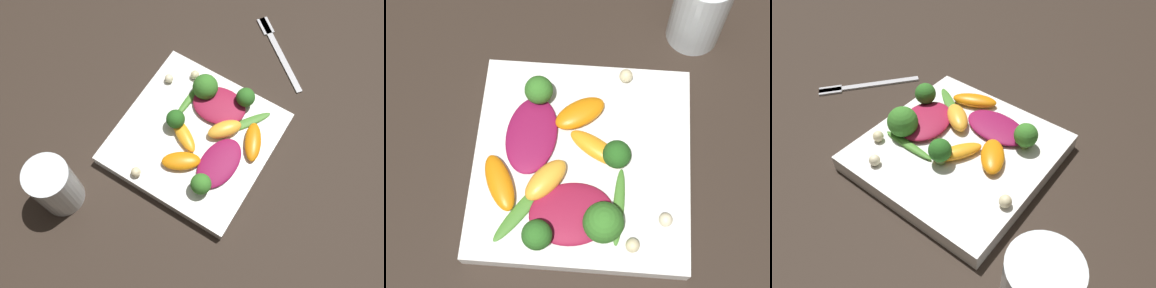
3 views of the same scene
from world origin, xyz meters
The scene contains 18 objects.
ground_plane centered at (0.00, 0.00, 0.00)m, with size 2.40×2.40×0.00m, color #2D231C.
plate centered at (0.00, 0.00, 0.01)m, with size 0.25×0.25×0.02m.
drinking_glass centered at (0.20, -0.13, 0.05)m, with size 0.07×0.07×0.11m.
radicchio_leaf_0 centered at (0.02, 0.06, 0.03)m, with size 0.10×0.06×0.01m.
radicchio_leaf_1 centered at (-0.07, 0.01, 0.03)m, with size 0.08×0.10×0.01m.
orange_segment_0 centered at (-0.03, 0.04, 0.04)m, with size 0.06×0.06×0.02m.
orange_segment_1 centered at (-0.04, 0.09, 0.03)m, with size 0.07×0.05×0.02m.
orange_segment_2 centered at (0.05, 0.01, 0.03)m, with size 0.06×0.07×0.02m.
orange_segment_3 centered at (0.01, -0.02, 0.03)m, with size 0.06×0.07×0.01m.
broccoli_floret_0 centered at (-0.08, -0.03, 0.05)m, with size 0.04×0.04×0.04m.
broccoli_floret_1 centered at (0.00, -0.04, 0.05)m, with size 0.03×0.03×0.04m.
broccoli_floret_2 centered at (0.07, 0.06, 0.05)m, with size 0.03×0.03×0.04m.
broccoli_floret_3 centered at (-0.10, 0.04, 0.05)m, with size 0.03×0.03×0.04m.
arugula_sprig_0 centered at (-0.05, -0.04, 0.03)m, with size 0.09×0.01×0.01m.
arugula_sprig_1 centered at (-0.06, 0.06, 0.03)m, with size 0.08×0.06×0.00m.
macadamia_nut_0 centered at (-0.07, -0.09, 0.03)m, with size 0.02×0.02×0.02m.
macadamia_nut_1 centered at (0.11, -0.05, 0.03)m, with size 0.02×0.02×0.02m.
macadamia_nut_2 centered at (-0.10, -0.06, 0.03)m, with size 0.02×0.02×0.02m.
Camera 2 is at (-0.22, -0.01, 0.59)m, focal length 50.00 mm.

